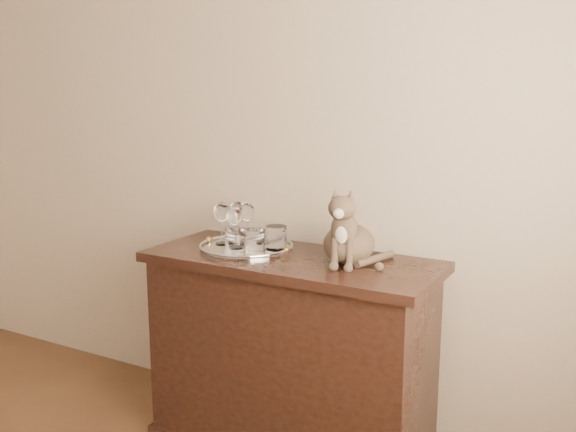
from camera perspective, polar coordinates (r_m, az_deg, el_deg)
name	(u,v)px	position (r m, az deg, el deg)	size (l,w,h in m)	color
wall_back	(212,124)	(3.10, -6.76, 8.09)	(4.00, 0.10, 2.70)	#C5AE93
sideboard	(291,355)	(2.74, 0.26, -12.28)	(1.20, 0.50, 0.85)	black
tray	(246,248)	(2.73, -3.73, -2.82)	(0.40, 0.40, 0.01)	silver
wine_glass_a	(237,221)	(2.82, -4.53, -0.46)	(0.07, 0.07, 0.18)	silver
wine_glass_b	(247,222)	(2.80, -3.64, -0.55)	(0.07, 0.07, 0.18)	silver
wine_glass_c	(222,223)	(2.77, -5.91, -0.62)	(0.07, 0.07, 0.18)	white
wine_glass_d	(234,226)	(2.73, -4.81, -0.92)	(0.07, 0.07, 0.17)	white
tumbler_a	(255,240)	(2.64, -2.92, -2.17)	(0.08, 0.08, 0.09)	white
tumbler_b	(235,241)	(2.63, -4.69, -2.22)	(0.09, 0.09, 0.10)	silver
tumbler_c	(276,238)	(2.67, -1.07, -1.94)	(0.09, 0.09, 0.10)	silver
cat	(349,224)	(2.49, 5.48, -0.75)	(0.30, 0.28, 0.31)	#4B3D2D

